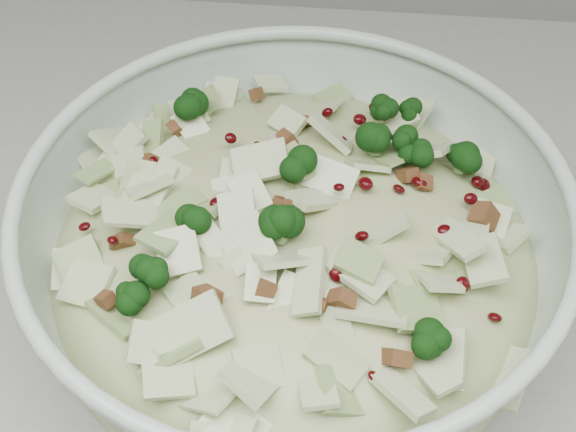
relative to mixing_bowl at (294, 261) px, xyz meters
name	(u,v)px	position (x,y,z in m)	size (l,w,h in m)	color
mixing_bowl	(294,261)	(0.00, 0.00, 0.00)	(0.38, 0.38, 0.13)	silver
salad	(294,239)	(0.00, 0.00, 0.02)	(0.38, 0.38, 0.13)	tan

